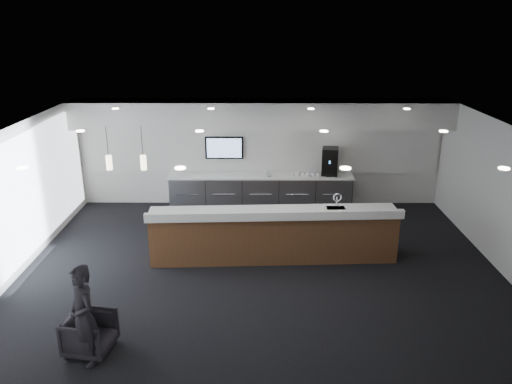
{
  "coord_description": "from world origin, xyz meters",
  "views": [
    {
      "loc": [
        -0.07,
        -9.44,
        5.03
      ],
      "look_at": [
        -0.11,
        1.3,
        1.27
      ],
      "focal_mm": 35.0,
      "sensor_mm": 36.0,
      "label": 1
    }
  ],
  "objects_px": {
    "armchair": "(90,333)",
    "lounge_guest": "(83,316)",
    "coffee_machine": "(330,161)",
    "service_counter": "(274,234)"
  },
  "relations": [
    {
      "from": "armchair",
      "to": "lounge_guest",
      "type": "height_order",
      "value": "lounge_guest"
    },
    {
      "from": "coffee_machine",
      "to": "lounge_guest",
      "type": "bearing_deg",
      "value": -114.72
    },
    {
      "from": "coffee_machine",
      "to": "lounge_guest",
      "type": "height_order",
      "value": "coffee_machine"
    },
    {
      "from": "service_counter",
      "to": "lounge_guest",
      "type": "height_order",
      "value": "lounge_guest"
    },
    {
      "from": "lounge_guest",
      "to": "service_counter",
      "type": "bearing_deg",
      "value": 98.7
    },
    {
      "from": "coffee_machine",
      "to": "armchair",
      "type": "bearing_deg",
      "value": -115.99
    },
    {
      "from": "service_counter",
      "to": "coffee_machine",
      "type": "bearing_deg",
      "value": 60.46
    },
    {
      "from": "coffee_machine",
      "to": "lounge_guest",
      "type": "xyz_separation_m",
      "value": [
        -4.59,
        -6.72,
        -0.51
      ]
    },
    {
      "from": "service_counter",
      "to": "lounge_guest",
      "type": "relative_size",
      "value": 3.33
    },
    {
      "from": "service_counter",
      "to": "armchair",
      "type": "distance_m",
      "value": 4.43
    }
  ]
}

